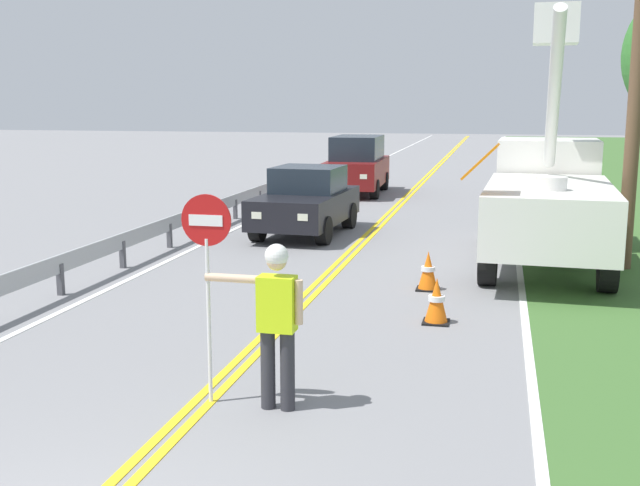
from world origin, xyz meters
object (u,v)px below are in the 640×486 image
Objects in this scene: oncoming_suv_second at (357,165)px; traffic_cone_mid at (428,271)px; stop_sign_paddle at (207,252)px; utility_bucket_truck at (548,194)px; traffic_cone_lead at (436,301)px; utility_pole_near at (639,48)px; flagger_worker at (276,316)px; oncoming_sedan_nearest at (306,201)px.

oncoming_suv_second reaches higher than traffic_cone_mid.
utility_bucket_truck is (4.04, 8.95, -0.30)m from stop_sign_paddle.
traffic_cone_mid is at bearing 98.61° from traffic_cone_lead.
traffic_cone_mid is at bearing -143.49° from utility_pole_near.
utility_pole_near is (4.78, 8.53, 3.26)m from flagger_worker.
utility_pole_near is (5.55, 8.53, 2.60)m from stop_sign_paddle.
flagger_worker is at bearing -100.77° from traffic_cone_mid.
oncoming_sedan_nearest is at bearing 160.61° from utility_pole_near.
traffic_cone_lead is at bearing -109.49° from utility_bucket_truck.
oncoming_suv_second is at bearing 104.39° from traffic_cone_lead.
oncoming_suv_second is at bearing 105.22° from traffic_cone_mid.
traffic_cone_mid is at bearing 79.23° from flagger_worker.
utility_pole_near is (1.51, -0.42, 2.90)m from utility_bucket_truck.
oncoming_suv_second is 14.11m from utility_pole_near.
utility_pole_near is (7.22, -2.54, 3.48)m from oncoming_sedan_nearest.
flagger_worker is 2.61× the size of traffic_cone_lead.
stop_sign_paddle is 0.28× the size of utility_pole_near.
oncoming_suv_second is at bearing 123.30° from utility_pole_near.
utility_pole_near is 7.08m from traffic_cone_lead.
traffic_cone_lead is at bearing -62.28° from oncoming_sedan_nearest.
utility_pole_near is at bearing 36.51° from traffic_cone_mid.
oncoming_suv_second is (-0.32, 8.94, 0.23)m from oncoming_sedan_nearest.
traffic_cone_lead is at bearing -75.61° from oncoming_suv_second.
stop_sign_paddle reaches higher than flagger_worker.
traffic_cone_mid is at bearing -124.56° from utility_bucket_truck.
utility_bucket_truck is at bearing 65.70° from stop_sign_paddle.
stop_sign_paddle is 10.50m from utility_pole_near.
utility_bucket_truck is at bearing 70.51° from traffic_cone_lead.
utility_pole_near is at bearing -15.55° from utility_bucket_truck.
traffic_cone_lead is 1.00× the size of traffic_cone_mid.
flagger_worker reaches higher than oncoming_sedan_nearest.
traffic_cone_lead is (3.86, -7.35, -0.50)m from oncoming_sedan_nearest.
utility_pole_near reaches higher than oncoming_sedan_nearest.
flagger_worker is at bearing -77.58° from oncoming_sedan_nearest.
oncoming_sedan_nearest is 8.41m from utility_pole_near.
traffic_cone_mid is at bearing 72.10° from stop_sign_paddle.
flagger_worker is at bearing -110.87° from traffic_cone_lead.
stop_sign_paddle is at bearing -120.48° from traffic_cone_lead.
oncoming_sedan_nearest reaches higher than traffic_cone_mid.
oncoming_sedan_nearest is at bearing 117.72° from traffic_cone_lead.
stop_sign_paddle is 11.23m from oncoming_sedan_nearest.
flagger_worker is 0.22× the size of utility_pole_near.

